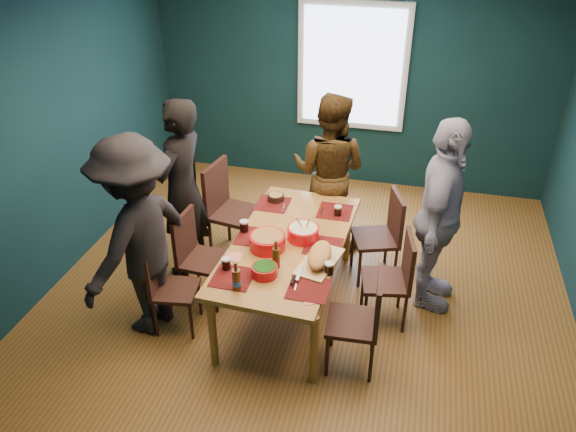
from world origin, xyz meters
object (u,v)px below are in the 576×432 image
Objects in this scene: chair_left_mid at (195,251)px; bowl_salad at (267,241)px; chair_left_far at (226,203)px; chair_left_near at (166,282)px; person_right at (439,217)px; chair_right_far at (385,230)px; person_far_left at (182,190)px; chair_right_near at (364,315)px; bowl_dumpling at (303,232)px; chair_right_mid at (396,273)px; dining_table at (288,248)px; bowl_herbs at (264,270)px; person_back at (329,171)px; person_near_left at (138,238)px; cutting_board at (319,257)px.

bowl_salad is at bearing -1.79° from chair_left_mid.
chair_left_far reaches higher than chair_left_near.
chair_right_far is at bearing 65.12° from person_right.
chair_left_far is 0.80m from chair_left_mid.
person_far_left is 1.13m from bowl_salad.
person_far_left is at bearing 150.10° from chair_right_near.
bowl_dumpling is (-1.17, -0.32, -0.14)m from person_right.
chair_left_near is at bearing -98.28° from chair_left_mid.
bowl_salad is at bearing 73.29° from person_far_left.
chair_left_near is at bearing -175.00° from chair_right_mid.
person_far_left is at bearing 167.56° from bowl_dumpling.
dining_table is 0.98m from chair_right_near.
chair_left_mid is (-0.88, -0.07, -0.13)m from dining_table.
chair_left_near is 1.29m from bowl_dumpling.
dining_table is at bearing 82.09° from bowl_herbs.
chair_right_far is 0.54× the size of person_back.
bowl_herbs is (-0.88, -1.22, 0.24)m from chair_right_far.
dining_table is 0.19m from bowl_dumpling.
chair_right_near is 1.98m from person_near_left.
chair_left_near is 0.45× the size of person_near_left.
dining_table is 1.24m from person_far_left.
chair_right_near reaches higher than cutting_board.
bowl_dumpling is at bearing 38.30° from dining_table.
cutting_board is at bearing -4.88° from chair_left_mid.
person_near_left is (-2.14, -0.57, 0.40)m from chair_right_mid.
chair_left_far is at bearing 146.19° from bowl_dumpling.
bowl_herbs is (0.91, -0.00, 0.29)m from chair_left_near.
person_near_left is at bearing -117.68° from chair_left_mid.
chair_left_mid is 0.49× the size of person_near_left.
bowl_dumpling is 1.32× the size of bowl_herbs.
dining_table is 1.06× the size of person_near_left.
chair_right_near is (1.65, -0.53, 0.01)m from chair_left_mid.
person_right reaches higher than chair_right_mid.
chair_right_mid is 0.63m from person_right.
person_near_left reaches higher than chair_left_mid.
chair_right_near reaches higher than dining_table.
dining_table is 1.14× the size of person_back.
chair_left_mid is 2.25m from person_right.
chair_left_near is (-0.10, -0.45, -0.04)m from chair_left_mid.
person_near_left is 5.80× the size of bowl_salad.
cutting_board is (0.21, -0.34, 0.00)m from bowl_dumpling.
chair_right_near is at bearing -35.27° from dining_table.
bowl_dumpling is at bearing 87.57° from person_far_left.
cutting_board is at bearing 138.27° from chair_right_near.
person_far_left reaches higher than chair_right_far.
chair_right_mid reaches higher than chair_left_near.
person_right is (0.52, 1.00, 0.40)m from chair_right_near.
bowl_dumpling reaches higher than bowl_salad.
bowl_herbs is 0.49m from cutting_board.
chair_left_far is 1.25× the size of chair_left_near.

